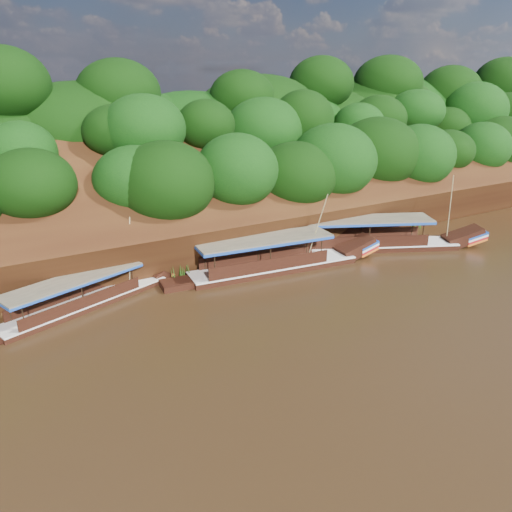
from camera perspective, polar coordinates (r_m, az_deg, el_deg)
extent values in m
plane|color=black|center=(32.67, 7.36, -6.17)|extent=(160.00, 160.00, 0.00)
cube|color=black|center=(44.38, -4.97, 5.99)|extent=(120.00, 16.12, 13.64)
cube|color=black|center=(54.22, -9.39, 4.66)|extent=(120.00, 24.00, 12.00)
ellipsoid|color=#133909|center=(41.38, -11.92, 4.55)|extent=(18.00, 8.00, 6.40)
ellipsoid|color=#133909|center=(49.70, -8.73, 14.09)|extent=(24.00, 11.00, 8.40)
ellipsoid|color=#133909|center=(57.44, 18.17, 8.30)|extent=(18.00, 8.00, 6.00)
ellipsoid|color=#133909|center=(69.04, 19.81, 14.58)|extent=(22.00, 10.00, 8.00)
cube|color=black|center=(44.53, 13.32, 0.84)|extent=(13.98, 8.10, 1.00)
cube|color=silver|center=(44.38, 13.37, 1.42)|extent=(14.01, 8.16, 0.11)
cube|color=black|center=(47.46, 22.60, 2.00)|extent=(3.81, 3.06, 1.94)
cube|color=#1843A0|center=(47.78, 23.60, 2.40)|extent=(2.38, 2.46, 0.72)
cube|color=#AA1216|center=(47.89, 23.54, 1.97)|extent=(2.38, 2.46, 0.72)
cube|color=brown|center=(43.44, 12.49, 4.14)|extent=(11.32, 7.16, 0.13)
cube|color=#1843A0|center=(43.48, 12.48, 3.97)|extent=(11.32, 7.16, 0.20)
cylinder|color=tan|center=(45.36, 21.29, 5.14)|extent=(1.75, 1.21, 5.95)
cube|color=black|center=(38.63, 2.05, -1.67)|extent=(13.52, 3.82, 1.00)
cube|color=silver|center=(38.45, 2.06, -1.01)|extent=(13.52, 3.89, 0.11)
cube|color=black|center=(41.99, 11.32, 0.92)|extent=(3.34, 2.15, 1.88)
cube|color=#1843A0|center=(42.35, 12.27, 1.50)|extent=(1.83, 2.07, 0.68)
cube|color=#AA1216|center=(42.47, 12.23, 1.02)|extent=(1.83, 2.07, 0.68)
cube|color=brown|center=(37.35, 0.95, 1.94)|extent=(10.68, 3.88, 0.13)
cube|color=#1843A0|center=(37.40, 0.95, 1.75)|extent=(10.68, 3.88, 0.20)
cylinder|color=tan|center=(38.48, 7.03, 3.33)|extent=(0.48, 1.70, 5.38)
cube|color=black|center=(34.81, -18.71, -5.41)|extent=(11.62, 5.73, 0.79)
cube|color=silver|center=(34.65, -18.78, -4.85)|extent=(11.64, 5.79, 0.09)
cube|color=black|center=(37.91, -10.44, -1.44)|extent=(3.07, 2.29, 1.56)
cube|color=#1843A0|center=(38.24, -9.63, -0.77)|extent=(1.85, 1.90, 0.58)
cube|color=#AA1216|center=(38.35, -9.60, -1.19)|extent=(1.85, 1.90, 0.58)
cube|color=brown|center=(33.65, -20.16, -2.53)|extent=(9.33, 5.16, 0.11)
cube|color=#1843A0|center=(33.69, -20.14, -2.70)|extent=(9.33, 5.16, 0.16)
cylinder|color=tan|center=(35.33, -14.24, 0.42)|extent=(0.86, 1.32, 4.65)
cone|color=#2C5C17|center=(36.10, -20.01, -2.97)|extent=(1.50, 1.50, 1.91)
cone|color=#2C5C17|center=(37.16, -8.81, -1.76)|extent=(1.50, 1.50, 1.28)
cone|color=#2C5C17|center=(40.47, 0.71, 0.86)|extent=(1.50, 1.50, 1.92)
cone|color=#2C5C17|center=(43.32, 7.36, 2.05)|extent=(1.50, 1.50, 1.96)
cone|color=#2C5C17|center=(46.28, 13.04, 2.64)|extent=(1.50, 1.50, 1.57)
cone|color=#2C5C17|center=(51.37, 17.93, 4.11)|extent=(1.50, 1.50, 1.85)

